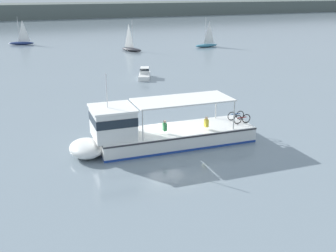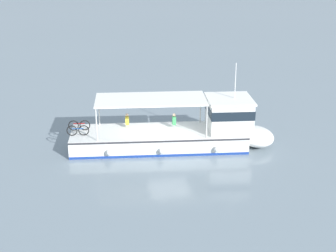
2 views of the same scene
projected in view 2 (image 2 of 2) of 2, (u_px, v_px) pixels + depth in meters
name	position (u px, v px, depth m)	size (l,w,h in m)	color
ground_plane	(169.00, 152.00, 30.56)	(400.00, 400.00, 0.00)	gray
ferry_main	(184.00, 131.00, 31.04)	(12.99, 4.21, 5.32)	white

